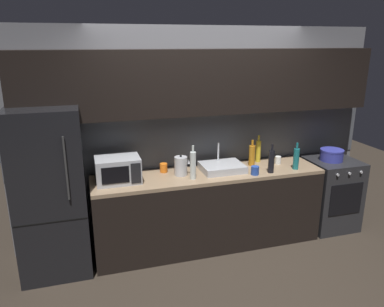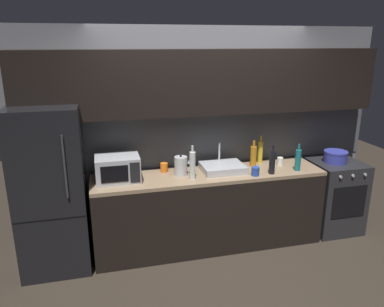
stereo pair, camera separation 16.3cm
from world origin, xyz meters
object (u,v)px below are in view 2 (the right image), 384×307
object	(u,v)px
wine_bottle_clear	(192,165)
mug_blue	(255,171)
oven_range	(334,196)
mug_white	(280,161)
wine_bottle_amber	(253,156)
refrigerator	(51,190)
kettle	(181,166)
wine_bottle_dark	(272,162)
mug_orange	(164,167)
microwave	(118,169)
wine_bottle_yellow	(260,152)
wine_bottle_teal	(298,160)
cooking_pot	(335,157)

from	to	relation	value
wine_bottle_clear	mug_blue	bearing A→B (deg)	-5.76
oven_range	mug_white	xyz separation A→B (m)	(-0.75, 0.07, 0.50)
wine_bottle_amber	mug_white	distance (m)	0.34
refrigerator	mug_blue	distance (m)	2.17
kettle	wine_bottle_dark	distance (m)	1.02
oven_range	mug_orange	distance (m)	2.20
microwave	wine_bottle_yellow	xyz separation A→B (m)	(1.72, 0.20, 0.00)
mug_white	wine_bottle_clear	bearing A→B (deg)	-170.09
wine_bottle_teal	mug_blue	xyz separation A→B (m)	(-0.54, -0.04, -0.08)
wine_bottle_yellow	mug_white	bearing A→B (deg)	-37.17
mug_orange	cooking_pot	size ratio (longest dim) A/B	0.36
refrigerator	mug_white	world-z (taller)	refrigerator
wine_bottle_dark	wine_bottle_yellow	size ratio (longest dim) A/B	0.98
refrigerator	mug_white	bearing A→B (deg)	1.53
mug_blue	cooking_pot	bearing A→B (deg)	9.93
mug_orange	mug_blue	world-z (taller)	mug_orange
wine_bottle_dark	mug_blue	size ratio (longest dim) A/B	3.34
kettle	mug_orange	size ratio (longest dim) A/B	2.30
wine_bottle_yellow	wine_bottle_amber	bearing A→B (deg)	-141.44
oven_range	kettle	world-z (taller)	kettle
microwave	cooking_pot	world-z (taller)	microwave
oven_range	wine_bottle_amber	distance (m)	1.23
wine_bottle_dark	wine_bottle_amber	world-z (taller)	wine_bottle_dark
refrigerator	mug_blue	bearing A→B (deg)	-5.29
microwave	wine_bottle_yellow	size ratio (longest dim) A/B	1.37
oven_range	wine_bottle_amber	xyz separation A→B (m)	(-1.08, 0.11, 0.58)
mug_blue	wine_bottle_yellow	bearing A→B (deg)	60.11
wine_bottle_amber	wine_bottle_dark	bearing A→B (deg)	-71.60
wine_bottle_teal	wine_bottle_clear	distance (m)	1.24
mug_orange	wine_bottle_teal	bearing A→B (deg)	-12.54
kettle	wine_bottle_dark	bearing A→B (deg)	-11.91
wine_bottle_teal	wine_bottle_amber	size ratio (longest dim) A/B	1.01
wine_bottle_yellow	mug_white	size ratio (longest dim) A/B	3.58
wine_bottle_yellow	mug_orange	distance (m)	1.20
wine_bottle_yellow	wine_bottle_clear	world-z (taller)	wine_bottle_clear
kettle	mug_orange	distance (m)	0.23
microwave	wine_bottle_teal	distance (m)	2.03
wine_bottle_clear	cooking_pot	size ratio (longest dim) A/B	1.32
refrigerator	mug_orange	world-z (taller)	refrigerator
wine_bottle_teal	cooking_pot	world-z (taller)	wine_bottle_teal
oven_range	wine_bottle_dark	distance (m)	1.15
oven_range	mug_orange	bearing A→B (deg)	175.31
mug_blue	microwave	bearing A→B (deg)	171.61
wine_bottle_teal	mug_orange	bearing A→B (deg)	167.46
kettle	cooking_pot	xyz separation A→B (m)	(1.94, -0.03, -0.03)
refrigerator	mug_white	xyz separation A→B (m)	(2.60, 0.07, 0.08)
refrigerator	oven_range	size ratio (longest dim) A/B	1.93
wine_bottle_clear	mug_orange	xyz separation A→B (m)	(-0.26, 0.30, -0.11)
wine_bottle_amber	wine_bottle_clear	distance (m)	0.84
wine_bottle_yellow	mug_blue	bearing A→B (deg)	-119.89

